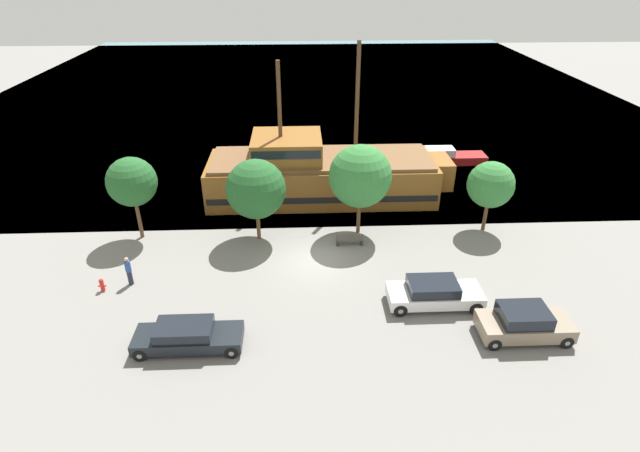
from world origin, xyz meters
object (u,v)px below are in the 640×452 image
(moored_boat_dockside, at_px, (441,157))
(parked_car_curb_rear, at_px, (187,336))
(parked_car_curb_front, at_px, (434,293))
(pirate_ship, at_px, (320,174))
(pedestrian_walking_near, at_px, (129,271))
(parked_car_curb_mid, at_px, (524,323))
(fire_hydrant, at_px, (102,284))
(bench_promenade_east, at_px, (350,239))

(moored_boat_dockside, relative_size, parked_car_curb_rear, 1.52)
(parked_car_curb_front, bearing_deg, parked_car_curb_rear, -167.61)
(moored_boat_dockside, distance_m, parked_car_curb_rear, 28.71)
(pirate_ship, xyz_separation_m, pedestrian_walking_near, (-10.98, -10.98, -0.94))
(parked_car_curb_mid, bearing_deg, fire_hydrant, 167.86)
(parked_car_curb_rear, relative_size, fire_hydrant, 6.52)
(pirate_ship, height_order, bench_promenade_east, pirate_ship)
(bench_promenade_east, bearing_deg, parked_car_curb_rear, -133.47)
(moored_boat_dockside, relative_size, pedestrian_walking_near, 4.38)
(pirate_ship, xyz_separation_m, fire_hydrant, (-12.34, -11.54, -1.41))
(parked_car_curb_front, distance_m, parked_car_curb_mid, 4.51)
(parked_car_curb_mid, bearing_deg, bench_promenade_east, 130.31)
(fire_hydrant, height_order, pedestrian_walking_near, pedestrian_walking_near)
(pirate_ship, distance_m, moored_boat_dockside, 12.69)
(parked_car_curb_rear, height_order, pedestrian_walking_near, pedestrian_walking_near)
(fire_hydrant, height_order, bench_promenade_east, bench_promenade_east)
(parked_car_curb_mid, bearing_deg, moored_boat_dockside, 85.28)
(pirate_ship, relative_size, parked_car_curb_mid, 4.15)
(fire_hydrant, bearing_deg, pirate_ship, 43.10)
(bench_promenade_east, height_order, pedestrian_walking_near, pedestrian_walking_near)
(parked_car_curb_rear, xyz_separation_m, fire_hydrant, (-5.50, 4.66, -0.24))
(moored_boat_dockside, height_order, parked_car_curb_rear, moored_boat_dockside)
(pirate_ship, distance_m, fire_hydrant, 16.95)
(moored_boat_dockside, distance_m, parked_car_curb_mid, 22.60)
(moored_boat_dockside, bearing_deg, parked_car_curb_rear, -128.12)
(parked_car_curb_rear, distance_m, fire_hydrant, 7.22)
(pirate_ship, xyz_separation_m, parked_car_curb_mid, (9.03, -16.14, -1.04))
(pirate_ship, xyz_separation_m, parked_car_curb_rear, (-6.83, -16.21, -1.16))
(moored_boat_dockside, xyz_separation_m, parked_car_curb_mid, (-1.86, -22.52, 0.27))
(parked_car_curb_mid, relative_size, parked_car_curb_rear, 0.86)
(moored_boat_dockside, relative_size, bench_promenade_east, 4.51)
(bench_promenade_east, bearing_deg, pirate_ship, 102.07)
(fire_hydrant, xyz_separation_m, pedestrian_walking_near, (1.36, 0.57, 0.47))
(moored_boat_dockside, bearing_deg, fire_hydrant, -142.34)
(parked_car_curb_mid, distance_m, parked_car_curb_rear, 15.86)
(bench_promenade_east, bearing_deg, parked_car_curb_front, -58.48)
(bench_promenade_east, relative_size, pedestrian_walking_near, 0.97)
(parked_car_curb_front, xyz_separation_m, parked_car_curb_rear, (-12.19, -2.68, -0.07))
(moored_boat_dockside, distance_m, fire_hydrant, 29.34)
(parked_car_curb_mid, height_order, pedestrian_walking_near, pedestrian_walking_near)
(parked_car_curb_front, relative_size, pedestrian_walking_near, 2.81)
(moored_boat_dockside, distance_m, parked_car_curb_front, 20.67)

